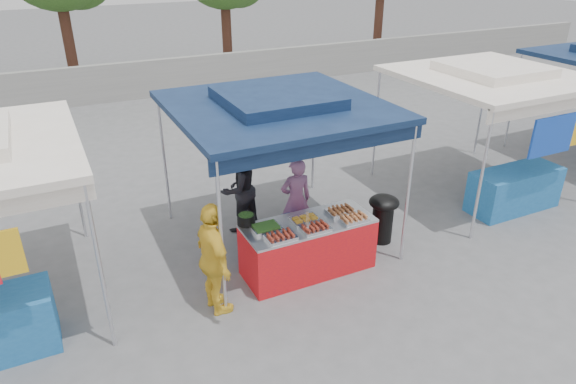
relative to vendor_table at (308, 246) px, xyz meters
name	(u,v)px	position (x,y,z in m)	size (l,w,h in m)	color
ground_plane	(305,266)	(0.00, 0.10, -0.43)	(80.00, 80.00, 0.00)	slate
back_wall	(148,79)	(0.00, 11.10, 0.17)	(40.00, 0.25, 1.20)	gray
main_canopy	(277,105)	(0.00, 1.07, 1.94)	(3.20, 3.20, 2.57)	silver
neighbor_stall_right	(502,120)	(4.50, 0.67, 1.18)	(3.20, 3.20, 2.57)	silver
vendor_table	(308,246)	(0.00, 0.00, 0.00)	(2.00, 0.80, 0.85)	red
food_tray_fl	(281,237)	(-0.58, -0.24, 0.46)	(0.42, 0.30, 0.07)	silver
food_tray_fm	(315,228)	(-0.02, -0.24, 0.46)	(0.42, 0.30, 0.07)	silver
food_tray_fr	(353,218)	(0.64, -0.24, 0.46)	(0.42, 0.30, 0.07)	silver
food_tray_bl	(266,228)	(-0.66, 0.08, 0.46)	(0.42, 0.30, 0.07)	silver
food_tray_bm	(305,219)	(-0.03, 0.06, 0.46)	(0.42, 0.30, 0.07)	silver
food_tray_br	(340,211)	(0.59, 0.05, 0.46)	(0.42, 0.30, 0.07)	silver
cooking_pot	(246,219)	(-0.86, 0.37, 0.50)	(0.27, 0.27, 0.16)	black
skewer_cup	(307,226)	(-0.11, -0.18, 0.48)	(0.08, 0.08, 0.10)	silver
wok_burner	(383,214)	(1.55, 0.22, 0.08)	(0.51, 0.51, 0.86)	black
crate_left	(262,248)	(-0.48, 0.67, -0.27)	(0.52, 0.37, 0.31)	#1544B2
crate_right	(298,238)	(0.19, 0.70, -0.28)	(0.48, 0.33, 0.29)	#1544B2
crate_stacked	(298,223)	(0.19, 0.70, 0.00)	(0.48, 0.33, 0.29)	#1544B2
vendor_woman	(296,200)	(0.26, 0.93, 0.32)	(0.54, 0.35, 1.48)	#96608E
helper_man	(238,189)	(-0.47, 1.69, 0.36)	(0.76, 0.59, 1.56)	black
customer_person	(214,260)	(-1.59, -0.30, 0.40)	(0.97, 0.40, 1.65)	yellow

